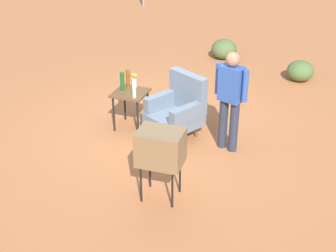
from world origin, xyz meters
TOP-DOWN VIEW (x-y plane):
  - ground_plane at (0.00, 0.00)m, footprint 60.00×60.00m
  - armchair at (0.27, 0.00)m, footprint 1.04×1.05m
  - side_table at (-0.58, -0.04)m, footprint 0.56×0.56m
  - tv_on_stand at (0.63, -1.75)m, footprint 0.62×0.47m
  - person_standing at (1.18, -0.17)m, footprint 0.54×0.33m
  - bottle_wine_green at (-0.74, 0.00)m, footprint 0.07×0.07m
  - bottle_tall_amber at (-0.72, 0.19)m, footprint 0.07×0.07m
  - bottle_short_clear at (-0.43, -0.21)m, footprint 0.06×0.06m
  - flower_vase at (-0.60, 0.16)m, footprint 0.15×0.10m
  - shrub_near at (0.09, 3.96)m, footprint 0.61×0.61m
  - shrub_far at (1.98, 3.17)m, footprint 0.58×0.58m

SIDE VIEW (x-z plane):
  - ground_plane at x=0.00m, z-range 0.00..0.00m
  - shrub_far at x=1.98m, z-range 0.00..0.45m
  - shrub_near at x=0.09m, z-range 0.00..0.47m
  - armchair at x=0.27m, z-range -0.03..1.03m
  - side_table at x=-0.58m, z-range 0.23..0.91m
  - bottle_short_clear at x=-0.43m, z-range 0.68..0.88m
  - tv_on_stand at x=0.63m, z-range 0.27..1.30m
  - flower_vase at x=-0.60m, z-range 0.69..0.96m
  - bottle_tall_amber at x=-0.72m, z-range 0.68..0.98m
  - bottle_wine_green at x=-0.74m, z-range 0.68..1.00m
  - person_standing at x=1.18m, z-range 0.12..1.76m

